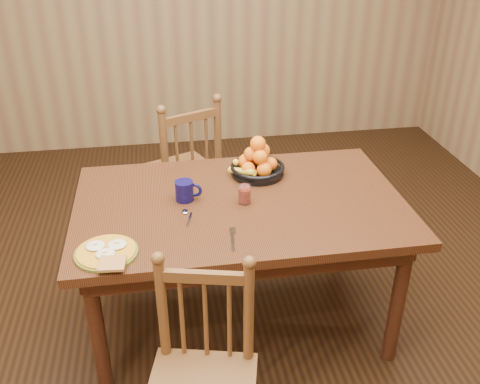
{
  "coord_description": "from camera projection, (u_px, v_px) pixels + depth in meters",
  "views": [
    {
      "loc": [
        -0.36,
        -2.23,
        2.05
      ],
      "look_at": [
        0.0,
        0.0,
        0.8
      ],
      "focal_mm": 40.0,
      "sensor_mm": 36.0,
      "label": 1
    }
  ],
  "objects": [
    {
      "name": "chair_far",
      "position": [
        182.0,
        172.0,
        3.48
      ],
      "size": [
        0.58,
        0.57,
        0.99
      ],
      "rotation": [
        0.0,
        0.0,
        3.55
      ],
      "color": "#513218",
      "rests_on": "ground"
    },
    {
      "name": "breakfast_plate",
      "position": [
        107.0,
        252.0,
        2.21
      ],
      "size": [
        0.26,
        0.29,
        0.04
      ],
      "color": "#59601E",
      "rests_on": "dining_table"
    },
    {
      "name": "dining_table",
      "position": [
        240.0,
        216.0,
        2.65
      ],
      "size": [
        1.6,
        1.0,
        0.75
      ],
      "color": "black",
      "rests_on": "ground"
    },
    {
      "name": "room",
      "position": [
        240.0,
        81.0,
        2.32
      ],
      "size": [
        4.52,
        5.02,
        2.72
      ],
      "color": "black",
      "rests_on": "ground"
    },
    {
      "name": "juice_glass",
      "position": [
        245.0,
        195.0,
        2.58
      ],
      "size": [
        0.06,
        0.06,
        0.09
      ],
      "color": "silver",
      "rests_on": "dining_table"
    },
    {
      "name": "fruit_bowl",
      "position": [
        257.0,
        164.0,
        2.83
      ],
      "size": [
        0.29,
        0.29,
        0.22
      ],
      "color": "black",
      "rests_on": "dining_table"
    },
    {
      "name": "coffee_mug",
      "position": [
        185.0,
        191.0,
        2.6
      ],
      "size": [
        0.13,
        0.09,
        0.1
      ],
      "color": "#0C0A38",
      "rests_on": "dining_table"
    },
    {
      "name": "chair_near",
      "position": [
        202.0,
        380.0,
        2.04
      ],
      "size": [
        0.49,
        0.47,
        0.9
      ],
      "rotation": [
        0.0,
        0.0,
        -0.23
      ],
      "color": "#513218",
      "rests_on": "ground"
    },
    {
      "name": "spoon",
      "position": [
        186.0,
        214.0,
        2.49
      ],
      "size": [
        0.05,
        0.16,
        0.01
      ],
      "rotation": [
        0.0,
        0.0,
        -0.24
      ],
      "color": "silver",
      "rests_on": "dining_table"
    },
    {
      "name": "fork",
      "position": [
        233.0,
        238.0,
        2.32
      ],
      "size": [
        0.04,
        0.18,
        0.0
      ],
      "rotation": [
        0.0,
        0.0,
        -0.11
      ],
      "color": "silver",
      "rests_on": "dining_table"
    }
  ]
}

